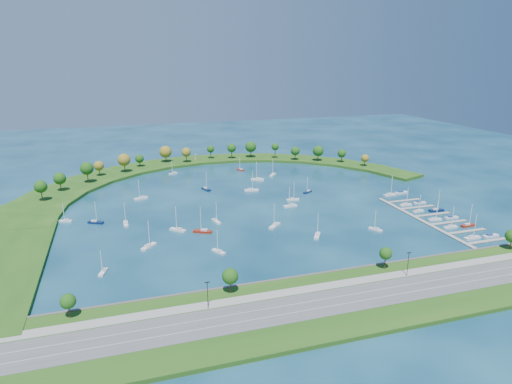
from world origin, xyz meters
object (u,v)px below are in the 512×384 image
object	(u,v)px
moored_boat_3	(66,220)
moored_boat_16	(178,229)
moored_boat_13	(240,169)
moored_boat_7	(173,173)
moored_boat_10	(203,231)
moored_boat_19	(126,223)
docked_boat_10	(390,194)
harbor_tower	(196,157)
docked_boat_1	(490,236)
moored_boat_1	(317,235)
moored_boat_14	(275,225)
moored_boat_9	(219,251)
moored_boat_2	(376,229)
moored_boat_8	(290,205)
docked_boat_7	(436,210)
docked_boat_8	(406,204)
moored_boat_5	(258,179)
docked_boat_9	(419,203)
moored_boat_17	(251,190)
dock_system	(433,219)
docked_boat_0	(472,237)
moored_boat_11	(273,174)
docked_boat_5	(451,217)
moored_boat_12	(308,191)
moored_boat_18	(206,189)
docked_boat_11	(401,192)
moored_boat_6	(293,199)
docked_boat_6	(418,210)
docked_boat_2	(450,226)
docked_boat_3	(468,225)
moored_boat_4	(149,246)
moored_boat_20	(96,222)
docked_boat_4	(435,219)
moored_boat_0	(216,221)

from	to	relation	value
moored_boat_3	moored_boat_16	bearing A→B (deg)	170.49
moored_boat_13	moored_boat_7	bearing A→B (deg)	47.03
moored_boat_7	moored_boat_10	bearing A→B (deg)	63.44
moored_boat_19	docked_boat_10	distance (m)	162.28
harbor_tower	docked_boat_1	world-z (taller)	harbor_tower
moored_boat_1	moored_boat_14	world-z (taller)	moored_boat_14
moored_boat_7	moored_boat_9	xyz separation A→B (m)	(1.26, -148.96, 0.01)
moored_boat_2	moored_boat_9	size ratio (longest dim) A/B	1.00
moored_boat_2	moored_boat_8	world-z (taller)	moored_boat_8
moored_boat_14	docked_boat_7	distance (m)	96.60
docked_boat_8	moored_boat_10	bearing A→B (deg)	-176.44
moored_boat_5	docked_boat_9	size ratio (longest dim) A/B	1.72
harbor_tower	moored_boat_17	distance (m)	96.50
moored_boat_2	moored_boat_3	bearing A→B (deg)	39.53
dock_system	docked_boat_0	size ratio (longest dim) A/B	6.43
moored_boat_14	docked_boat_1	xyz separation A→B (m)	(96.45, -44.79, -0.31)
moored_boat_11	moored_boat_7	bearing A→B (deg)	-70.18
docked_boat_0	docked_boat_5	world-z (taller)	docked_boat_0
moored_boat_7	docked_boat_7	bearing A→B (deg)	109.28
moored_boat_2	docked_boat_1	bearing A→B (deg)	-145.36
moored_boat_12	moored_boat_18	distance (m)	67.11
moored_boat_1	moored_boat_12	distance (m)	74.58
harbor_tower	moored_boat_5	bearing A→B (deg)	-65.09
dock_system	docked_boat_11	distance (m)	48.96
dock_system	moored_boat_6	distance (m)	81.31
dock_system	docked_boat_6	bearing A→B (deg)	88.96
docked_boat_2	docked_boat_9	size ratio (longest dim) A/B	1.46
moored_boat_14	docked_boat_3	xyz separation A→B (m)	(96.49, -29.76, -0.03)
moored_boat_1	harbor_tower	bearing A→B (deg)	40.57
moored_boat_6	moored_boat_8	world-z (taller)	moored_boat_8
moored_boat_4	moored_boat_11	world-z (taller)	moored_boat_4
moored_boat_8	docked_boat_0	bearing A→B (deg)	128.61
dock_system	moored_boat_11	distance (m)	126.33
moored_boat_14	docked_boat_1	size ratio (longest dim) A/B	1.54
moored_boat_5	docked_boat_5	bearing A→B (deg)	152.28
moored_boat_11	moored_boat_14	world-z (taller)	moored_boat_14
docked_boat_6	docked_boat_1	bearing A→B (deg)	-82.65
harbor_tower	docked_boat_5	xyz separation A→B (m)	(109.52, -177.14, -3.68)
moored_boat_19	docked_boat_5	xyz separation A→B (m)	(170.34, -43.64, -0.32)
moored_boat_17	moored_boat_13	bearing A→B (deg)	91.92
moored_boat_20	docked_boat_10	distance (m)	177.55
moored_boat_7	docked_boat_2	world-z (taller)	docked_boat_2
moored_boat_20	docked_boat_4	xyz separation A→B (m)	(175.14, -50.05, -0.04)
moored_boat_13	moored_boat_16	world-z (taller)	moored_boat_16
moored_boat_4	moored_boat_8	size ratio (longest dim) A/B	1.07
moored_boat_4	docked_boat_3	xyz separation A→B (m)	(161.25, -22.00, -0.03)
moored_boat_19	moored_boat_5	bearing A→B (deg)	-56.14
moored_boat_8	moored_boat_11	world-z (taller)	moored_boat_11
moored_boat_0	moored_boat_17	world-z (taller)	moored_boat_17
moored_boat_4	docked_boat_1	world-z (taller)	moored_boat_4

